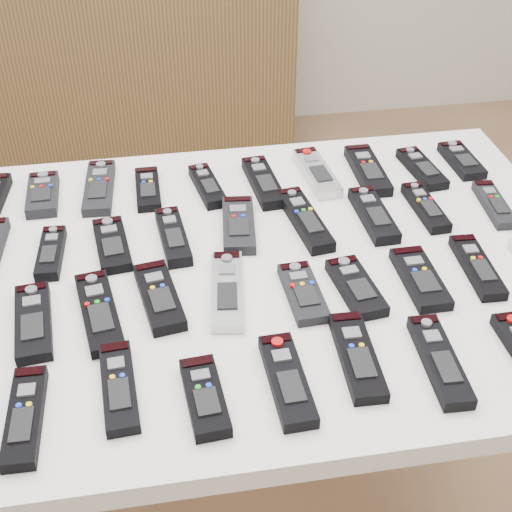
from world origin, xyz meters
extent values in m
plane|color=brown|center=(0.00, 0.00, 0.00)|extent=(4.00, 4.00, 0.00)
cube|color=white|center=(0.06, -0.12, 0.76)|extent=(1.25, 0.88, 0.04)
cylinder|color=beige|center=(-0.50, 0.26, 0.37)|extent=(0.04, 0.04, 0.74)
cylinder|color=beige|center=(0.63, 0.26, 0.37)|extent=(0.04, 0.04, 0.74)
cube|color=#4B351E|center=(-0.33, 1.78, 0.42)|extent=(1.70, 0.46, 0.84)
cube|color=black|center=(-0.34, 0.17, 0.79)|extent=(0.06, 0.15, 0.02)
cube|color=black|center=(-0.22, 0.18, 0.79)|extent=(0.07, 0.20, 0.02)
cube|color=black|center=(-0.12, 0.16, 0.79)|extent=(0.05, 0.15, 0.02)
cube|color=black|center=(0.00, 0.15, 0.79)|extent=(0.07, 0.16, 0.02)
cube|color=black|center=(0.12, 0.14, 0.79)|extent=(0.07, 0.19, 0.02)
cube|color=#B7B7BC|center=(0.24, 0.16, 0.79)|extent=(0.07, 0.19, 0.02)
cube|color=black|center=(0.35, 0.15, 0.79)|extent=(0.06, 0.19, 0.02)
cube|color=black|center=(0.47, 0.14, 0.79)|extent=(0.07, 0.17, 0.02)
cube|color=black|center=(0.57, 0.16, 0.79)|extent=(0.06, 0.15, 0.02)
cube|color=black|center=(-0.31, -0.04, 0.79)|extent=(0.05, 0.15, 0.02)
cube|color=black|center=(-0.20, -0.03, 0.79)|extent=(0.07, 0.16, 0.02)
cube|color=black|center=(-0.08, -0.03, 0.79)|extent=(0.06, 0.17, 0.02)
cube|color=black|center=(0.05, -0.01, 0.79)|extent=(0.08, 0.18, 0.02)
cube|color=black|center=(0.18, -0.01, 0.79)|extent=(0.07, 0.21, 0.02)
cube|color=black|center=(0.32, -0.02, 0.79)|extent=(0.06, 0.18, 0.02)
cube|color=black|center=(0.43, -0.01, 0.79)|extent=(0.05, 0.16, 0.02)
cube|color=black|center=(0.57, -0.02, 0.79)|extent=(0.05, 0.16, 0.02)
cube|color=black|center=(-0.33, -0.23, 0.79)|extent=(0.07, 0.18, 0.02)
cube|color=black|center=(-0.22, -0.22, 0.79)|extent=(0.09, 0.20, 0.02)
cube|color=black|center=(-0.12, -0.20, 0.79)|extent=(0.08, 0.18, 0.02)
cube|color=#B7B7BC|center=(0.00, -0.20, 0.79)|extent=(0.08, 0.20, 0.02)
cube|color=black|center=(0.13, -0.23, 0.79)|extent=(0.06, 0.15, 0.02)
cube|color=black|center=(0.22, -0.23, 0.79)|extent=(0.08, 0.16, 0.02)
cube|color=black|center=(0.34, -0.22, 0.79)|extent=(0.06, 0.16, 0.02)
cube|color=black|center=(0.45, -0.21, 0.79)|extent=(0.05, 0.18, 0.02)
cube|color=black|center=(-0.32, -0.43, 0.79)|extent=(0.05, 0.18, 0.02)
cube|color=black|center=(-0.19, -0.39, 0.79)|extent=(0.06, 0.18, 0.02)
cube|color=black|center=(-0.07, -0.43, 0.79)|extent=(0.06, 0.15, 0.02)
cube|color=black|center=(0.06, -0.42, 0.79)|extent=(0.06, 0.18, 0.02)
cube|color=black|center=(0.18, -0.39, 0.79)|extent=(0.06, 0.18, 0.02)
cube|color=black|center=(0.30, -0.42, 0.79)|extent=(0.06, 0.19, 0.02)
camera|label=1|loc=(-0.11, -1.13, 1.58)|focal=50.00mm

